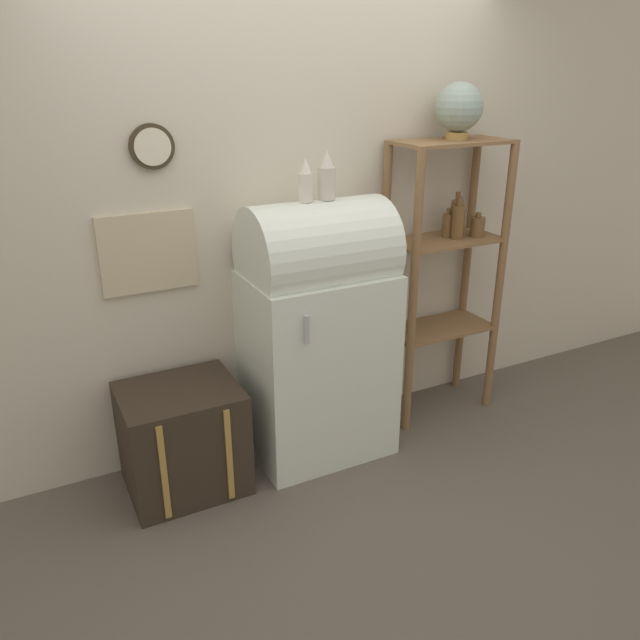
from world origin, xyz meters
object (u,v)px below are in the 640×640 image
object	(u,v)px
suitcase_trunk	(183,439)
refrigerator	(318,330)
vase_center	(327,176)
globe	(459,108)
vase_left	(305,181)

from	to	relation	value
suitcase_trunk	refrigerator	bearing A→B (deg)	0.63
vase_center	globe	bearing A→B (deg)	5.47
refrigerator	vase_center	world-z (taller)	vase_center
globe	suitcase_trunk	bearing A→B (deg)	-176.64
vase_left	vase_center	xyz separation A→B (m)	(0.12, 0.01, 0.01)
refrigerator	vase_center	size ratio (longest dim) A/B	5.86
globe	vase_center	bearing A→B (deg)	-174.53
globe	vase_left	world-z (taller)	globe
vase_left	globe	bearing A→B (deg)	5.11
globe	vase_center	size ratio (longest dim) A/B	1.24
globe	vase_left	xyz separation A→B (m)	(-0.99, -0.09, -0.31)
globe	vase_left	bearing A→B (deg)	-174.89
vase_left	suitcase_trunk	bearing A→B (deg)	-179.05
suitcase_trunk	globe	size ratio (longest dim) A/B	1.93
refrigerator	vase_left	world-z (taller)	vase_left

